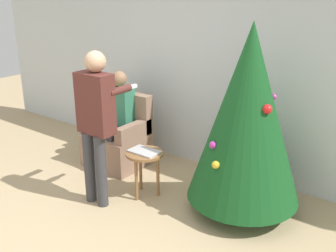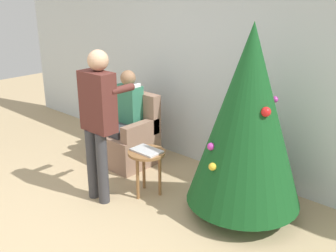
# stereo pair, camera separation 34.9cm
# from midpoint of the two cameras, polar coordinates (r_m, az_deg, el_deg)

# --- Properties ---
(ground_plane) EXTENTS (14.00, 14.00, 0.00)m
(ground_plane) POSITION_cam_midpoint_polar(r_m,az_deg,el_deg) (4.00, -11.49, -15.41)
(ground_plane) COLOR tan
(wall_back) EXTENTS (8.00, 0.06, 2.70)m
(wall_back) POSITION_cam_midpoint_polar(r_m,az_deg,el_deg) (5.00, 8.43, 8.79)
(wall_back) COLOR silver
(wall_back) RESTS_ON ground_plane
(christmas_tree) EXTENTS (1.17, 1.17, 1.98)m
(christmas_tree) POSITION_cam_midpoint_polar(r_m,az_deg,el_deg) (3.93, 14.03, 1.23)
(christmas_tree) COLOR brown
(christmas_tree) RESTS_ON ground_plane
(armchair) EXTENTS (0.74, 0.64, 0.95)m
(armchair) POSITION_cam_midpoint_polar(r_m,az_deg,el_deg) (5.31, -4.09, -1.82)
(armchair) COLOR #93705B
(armchair) RESTS_ON ground_plane
(person_seated) EXTENTS (0.36, 0.46, 1.26)m
(person_seated) POSITION_cam_midpoint_polar(r_m,az_deg,el_deg) (5.17, -4.38, 1.75)
(person_seated) COLOR #38383D
(person_seated) RESTS_ON ground_plane
(person_standing) EXTENTS (0.42, 0.57, 1.67)m
(person_standing) POSITION_cam_midpoint_polar(r_m,az_deg,el_deg) (4.19, -7.75, 1.72)
(person_standing) COLOR #38383D
(person_standing) RESTS_ON ground_plane
(side_stool) EXTENTS (0.43, 0.43, 0.53)m
(side_stool) POSITION_cam_midpoint_polar(r_m,az_deg,el_deg) (4.42, -0.83, -4.77)
(side_stool) COLOR olive
(side_stool) RESTS_ON ground_plane
(laptop) EXTENTS (0.34, 0.22, 0.02)m
(laptop) POSITION_cam_midpoint_polar(r_m,az_deg,el_deg) (4.38, -0.84, -3.63)
(laptop) COLOR silver
(laptop) RESTS_ON side_stool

